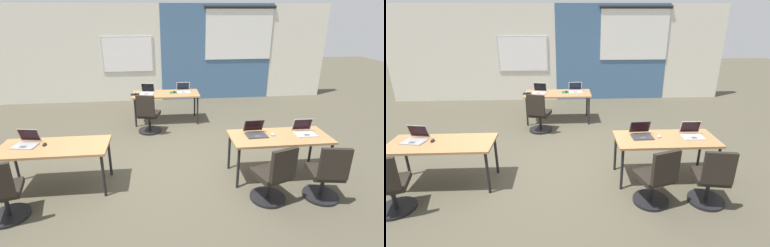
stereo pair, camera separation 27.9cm
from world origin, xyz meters
The scene contains 20 objects.
ground_plane centered at (0.00, 0.00, 0.00)m, with size 24.00×24.00×0.00m.
back_wall_assembly centered at (0.05, 4.20, 1.41)m, with size 10.00×0.27×2.80m.
desk_near_left centered at (-1.75, -0.60, 0.66)m, with size 1.60×0.70×0.72m.
desk_near_right centered at (1.75, -0.60, 0.66)m, with size 1.60×0.70×0.72m.
desk_far_center centered at (0.00, 2.20, 0.66)m, with size 1.60×0.70×0.72m.
laptop_far_left centered at (-0.45, 2.23, 0.77)m, with size 0.37×0.33×0.23m.
mousepad_far_left centered at (-0.73, 2.17, 0.72)m, with size 0.22×0.19×0.00m.
mouse_far_left centered at (-0.73, 2.17, 0.74)m, with size 0.09×0.11×0.03m.
chair_far_left centered at (-0.42, 1.50, 0.38)m, with size 0.54×0.59×0.92m.
laptop_near_right_inner centered at (1.38, -0.51, 0.77)m, with size 0.34×0.33×0.22m.
mouse_near_right_inner centered at (1.65, -0.56, 0.74)m, with size 0.07×0.11×0.03m.
chair_near_right_inner centered at (1.41, -1.30, 0.38)m, with size 0.55×0.60×0.92m.
laptop_near_left_end centered at (-2.16, -0.51, 0.77)m, with size 0.38×0.35×0.23m.
mouse_near_left_end centered at (-1.89, -0.55, 0.74)m, with size 0.06×0.10×0.03m.
chair_near_left_end centered at (-2.20, -1.32, 0.38)m, with size 0.54×0.59×0.92m.
laptop_near_right_end centered at (2.19, -0.55, 0.77)m, with size 0.33×0.30×0.23m.
chair_near_right_end centered at (2.18, -1.35, 0.38)m, with size 0.52×0.57×0.92m.
laptop_far_right centered at (0.44, 2.30, 0.77)m, with size 0.33×0.31×0.23m.
mousepad_far_right centered at (0.21, 2.25, 0.72)m, with size 0.22×0.19×0.00m.
mouse_far_right centered at (0.21, 2.25, 0.74)m, with size 0.07×0.11×0.03m.
Camera 2 is at (0.15, -4.77, 2.61)m, focal length 27.43 mm.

